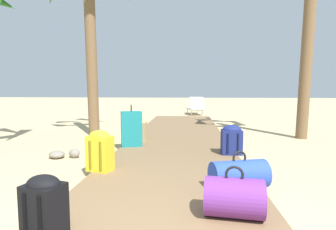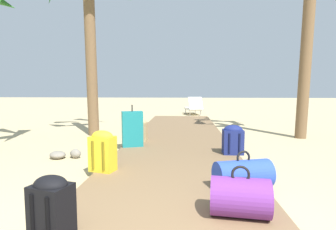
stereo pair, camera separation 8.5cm
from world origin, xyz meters
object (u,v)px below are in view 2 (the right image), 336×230
object	(u,v)px
suitcase_teal	(132,129)
backpack_tan	(140,129)
backpack_navy	(233,139)
backpack_black	(51,205)
lounge_chair	(193,107)
duffel_bag_purple	(240,197)
palm_tree_far_left	(89,3)
backpack_yellow	(102,150)
duffel_bag_blue	(243,174)

from	to	relation	value
suitcase_teal	backpack_tan	xyz separation A→B (m)	(0.05, 0.51, -0.09)
backpack_navy	backpack_black	bearing A→B (deg)	-123.51
suitcase_teal	lounge_chair	bearing A→B (deg)	79.13
backpack_tan	duffel_bag_purple	bearing A→B (deg)	-66.49
palm_tree_far_left	suitcase_teal	bearing A→B (deg)	-49.56
backpack_black	lounge_chair	size ratio (longest dim) A/B	0.30
backpack_tan	backpack_black	bearing A→B (deg)	-90.56
backpack_yellow	suitcase_teal	bearing A→B (deg)	86.39
duffel_bag_purple	palm_tree_far_left	xyz separation A→B (m)	(-2.84, 4.39, 3.02)
backpack_tan	lounge_chair	size ratio (longest dim) A/B	0.31
duffel_bag_purple	backpack_tan	xyz separation A→B (m)	(-1.45, 3.33, 0.08)
backpack_tan	lounge_chair	world-z (taller)	lounge_chair
backpack_navy	backpack_tan	distance (m)	2.05
duffel_bag_purple	suitcase_teal	xyz separation A→B (m)	(-1.50, 2.82, 0.17)
backpack_yellow	backpack_tan	bearing A→B (deg)	85.81
backpack_black	palm_tree_far_left	bearing A→B (deg)	105.72
lounge_chair	suitcase_teal	bearing A→B (deg)	-100.87
backpack_navy	lounge_chair	bearing A→B (deg)	93.12
backpack_black	backpack_tan	distance (m)	3.76
backpack_black	duffel_bag_blue	size ratio (longest dim) A/B	0.69
duffel_bag_purple	backpack_black	distance (m)	1.55
duffel_bag_blue	duffel_bag_purple	bearing A→B (deg)	-103.87
duffel_bag_purple	palm_tree_far_left	size ratio (longest dim) A/B	0.13
backpack_yellow	palm_tree_far_left	bearing A→B (deg)	111.39
backpack_navy	palm_tree_far_left	size ratio (longest dim) A/B	0.12
duffel_bag_purple	backpack_navy	bearing A→B (deg)	81.67
backpack_tan	palm_tree_far_left	world-z (taller)	palm_tree_far_left
duffel_bag_purple	backpack_tan	distance (m)	3.63
duffel_bag_purple	suitcase_teal	size ratio (longest dim) A/B	0.68
backpack_yellow	lounge_chair	bearing A→B (deg)	80.41
backpack_yellow	backpack_tan	world-z (taller)	backpack_yellow
palm_tree_far_left	backpack_navy	bearing A→B (deg)	-33.05
duffel_bag_purple	lounge_chair	world-z (taller)	lounge_chair
backpack_navy	duffel_bag_blue	world-z (taller)	backpack_navy
suitcase_teal	backpack_navy	size ratio (longest dim) A/B	1.62
backpack_tan	palm_tree_far_left	xyz separation A→B (m)	(-1.39, 1.06, 2.94)
duffel_bag_blue	backpack_yellow	bearing A→B (deg)	163.07
backpack_tan	palm_tree_far_left	bearing A→B (deg)	142.65
backpack_navy	palm_tree_far_left	bearing A→B (deg)	146.95
duffel_bag_blue	backpack_yellow	world-z (taller)	backpack_yellow
lounge_chair	backpack_black	bearing A→B (deg)	-97.49
duffel_bag_purple	lounge_chair	size ratio (longest dim) A/B	0.35
lounge_chair	backpack_yellow	bearing A→B (deg)	-99.59
palm_tree_far_left	backpack_black	bearing A→B (deg)	-74.28
backpack_yellow	palm_tree_far_left	world-z (taller)	palm_tree_far_left
backpack_navy	backpack_tan	world-z (taller)	backpack_navy
backpack_navy	lounge_chair	distance (m)	7.86
backpack_black	suitcase_teal	world-z (taller)	suitcase_teal
palm_tree_far_left	backpack_tan	bearing A→B (deg)	-37.35
backpack_black	suitcase_teal	bearing A→B (deg)	90.30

